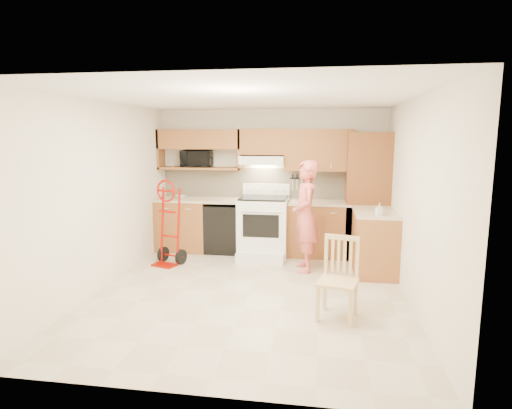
% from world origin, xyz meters
% --- Properties ---
extents(floor, '(4.00, 4.50, 0.02)m').
position_xyz_m(floor, '(0.00, 0.00, -0.01)').
color(floor, beige).
rests_on(floor, ground).
extents(ceiling, '(4.00, 4.50, 0.02)m').
position_xyz_m(ceiling, '(0.00, 0.00, 2.51)').
color(ceiling, white).
rests_on(ceiling, ground).
extents(wall_back, '(4.00, 0.02, 2.50)m').
position_xyz_m(wall_back, '(0.00, 2.26, 1.25)').
color(wall_back, white).
rests_on(wall_back, ground).
extents(wall_front, '(4.00, 0.02, 2.50)m').
position_xyz_m(wall_front, '(0.00, -2.26, 1.25)').
color(wall_front, white).
rests_on(wall_front, ground).
extents(wall_left, '(0.02, 4.50, 2.50)m').
position_xyz_m(wall_left, '(-2.01, 0.00, 1.25)').
color(wall_left, white).
rests_on(wall_left, ground).
extents(wall_right, '(0.02, 4.50, 2.50)m').
position_xyz_m(wall_right, '(2.01, 0.00, 1.25)').
color(wall_right, white).
rests_on(wall_right, ground).
extents(backsplash, '(3.92, 0.03, 0.55)m').
position_xyz_m(backsplash, '(0.00, 2.23, 1.20)').
color(backsplash, beige).
rests_on(backsplash, wall_back).
extents(lower_cab_left, '(0.90, 0.60, 0.90)m').
position_xyz_m(lower_cab_left, '(-1.55, 1.95, 0.45)').
color(lower_cab_left, olive).
rests_on(lower_cab_left, ground).
extents(dishwasher, '(0.60, 0.60, 0.85)m').
position_xyz_m(dishwasher, '(-0.80, 1.95, 0.42)').
color(dishwasher, black).
rests_on(dishwasher, ground).
extents(lower_cab_right, '(1.14, 0.60, 0.90)m').
position_xyz_m(lower_cab_right, '(0.83, 1.95, 0.45)').
color(lower_cab_right, olive).
rests_on(lower_cab_right, ground).
extents(countertop_left, '(1.50, 0.63, 0.04)m').
position_xyz_m(countertop_left, '(-1.25, 1.95, 0.92)').
color(countertop_left, beige).
rests_on(countertop_left, lower_cab_left).
extents(countertop_right, '(1.14, 0.63, 0.04)m').
position_xyz_m(countertop_right, '(0.83, 1.95, 0.92)').
color(countertop_right, beige).
rests_on(countertop_right, lower_cab_right).
extents(cab_return_right, '(0.60, 1.00, 0.90)m').
position_xyz_m(cab_return_right, '(1.70, 1.15, 0.45)').
color(cab_return_right, olive).
rests_on(cab_return_right, ground).
extents(countertop_return, '(0.63, 1.00, 0.04)m').
position_xyz_m(countertop_return, '(1.70, 1.15, 0.92)').
color(countertop_return, beige).
rests_on(countertop_return, cab_return_right).
extents(pantry_tall, '(0.70, 0.60, 2.10)m').
position_xyz_m(pantry_tall, '(1.65, 1.95, 1.05)').
color(pantry_tall, brown).
rests_on(pantry_tall, ground).
extents(upper_cab_left, '(1.50, 0.33, 0.34)m').
position_xyz_m(upper_cab_left, '(-1.25, 2.08, 1.98)').
color(upper_cab_left, olive).
rests_on(upper_cab_left, wall_back).
extents(upper_shelf_mw, '(1.50, 0.33, 0.04)m').
position_xyz_m(upper_shelf_mw, '(-1.25, 2.08, 1.47)').
color(upper_shelf_mw, olive).
rests_on(upper_shelf_mw, wall_back).
extents(upper_cab_center, '(0.76, 0.33, 0.44)m').
position_xyz_m(upper_cab_center, '(-0.12, 2.08, 1.94)').
color(upper_cab_center, olive).
rests_on(upper_cab_center, wall_back).
extents(upper_cab_right, '(1.14, 0.33, 0.70)m').
position_xyz_m(upper_cab_right, '(0.83, 2.08, 1.80)').
color(upper_cab_right, olive).
rests_on(upper_cab_right, wall_back).
extents(range_hood, '(0.76, 0.46, 0.14)m').
position_xyz_m(range_hood, '(-0.12, 2.02, 1.63)').
color(range_hood, white).
rests_on(range_hood, wall_back).
extents(knife_strip, '(0.40, 0.05, 0.29)m').
position_xyz_m(knife_strip, '(0.55, 2.21, 1.24)').
color(knife_strip, black).
rests_on(knife_strip, backsplash).
extents(microwave, '(0.56, 0.39, 0.30)m').
position_xyz_m(microwave, '(-1.31, 2.08, 1.64)').
color(microwave, black).
rests_on(microwave, upper_shelf_mw).
extents(range, '(0.82, 1.08, 1.21)m').
position_xyz_m(range, '(-0.06, 1.72, 0.60)').
color(range, white).
rests_on(range, ground).
extents(person, '(0.51, 0.68, 1.69)m').
position_xyz_m(person, '(0.66, 1.08, 0.84)').
color(person, '#D45B52').
rests_on(person, ground).
extents(hand_truck, '(0.60, 0.57, 1.23)m').
position_xyz_m(hand_truck, '(-1.51, 1.04, 0.61)').
color(hand_truck, '#9E0E01').
rests_on(hand_truck, ground).
extents(dining_chair, '(0.51, 0.54, 0.92)m').
position_xyz_m(dining_chair, '(1.10, -0.61, 0.46)').
color(dining_chair, '#D8B078').
rests_on(dining_chair, ground).
extents(soap_bottle, '(0.10, 0.10, 0.17)m').
position_xyz_m(soap_bottle, '(1.70, 0.80, 1.03)').
color(soap_bottle, white).
rests_on(soap_bottle, countertop_return).
extents(bowl, '(0.26, 0.26, 0.05)m').
position_xyz_m(bowl, '(-1.58, 1.95, 0.96)').
color(bowl, white).
rests_on(bowl, countertop_left).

